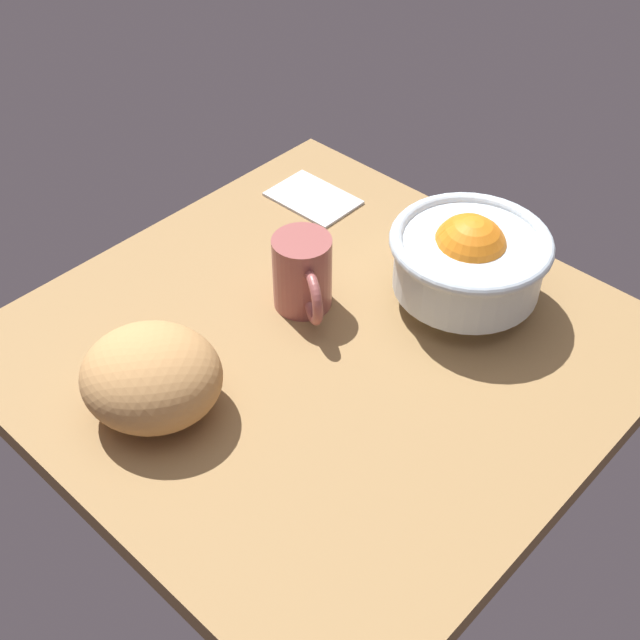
{
  "coord_description": "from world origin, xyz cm",
  "views": [
    {
      "loc": [
        48.38,
        -51.61,
        68.76
      ],
      "look_at": [
        0.97,
        -1.19,
        5.0
      ],
      "focal_mm": 47.2,
      "sensor_mm": 36.0,
      "label": 1
    }
  ],
  "objects_px": {
    "mug": "(303,275)",
    "fruit_bowl": "(469,257)",
    "napkin_folded": "(313,197)",
    "bread_loaf": "(152,377)"
  },
  "relations": [
    {
      "from": "mug",
      "to": "fruit_bowl",
      "type": "bearing_deg",
      "value": 44.89
    },
    {
      "from": "fruit_bowl",
      "to": "napkin_folded",
      "type": "distance_m",
      "value": 0.3
    },
    {
      "from": "napkin_folded",
      "to": "mug",
      "type": "xyz_separation_m",
      "value": [
        0.15,
        -0.17,
        0.04
      ]
    },
    {
      "from": "bread_loaf",
      "to": "mug",
      "type": "xyz_separation_m",
      "value": [
        -0.0,
        0.23,
        -0.0
      ]
    },
    {
      "from": "fruit_bowl",
      "to": "mug",
      "type": "height_order",
      "value": "fruit_bowl"
    },
    {
      "from": "bread_loaf",
      "to": "napkin_folded",
      "type": "distance_m",
      "value": 0.43
    },
    {
      "from": "napkin_folded",
      "to": "mug",
      "type": "bearing_deg",
      "value": -49.33
    },
    {
      "from": "bread_loaf",
      "to": "mug",
      "type": "distance_m",
      "value": 0.23
    },
    {
      "from": "fruit_bowl",
      "to": "mug",
      "type": "distance_m",
      "value": 0.2
    },
    {
      "from": "bread_loaf",
      "to": "fruit_bowl",
      "type": "bearing_deg",
      "value": 69.73
    }
  ]
}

